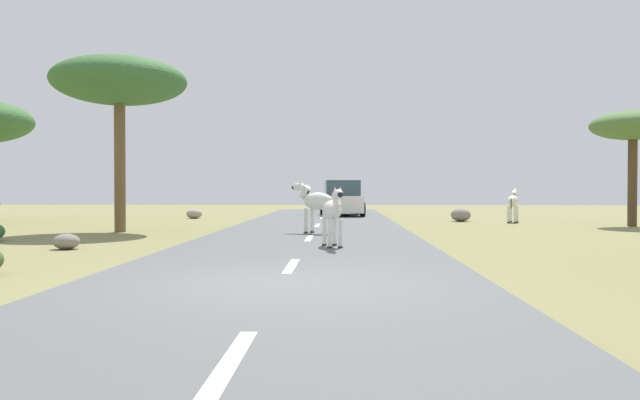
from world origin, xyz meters
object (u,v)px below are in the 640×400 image
car_0 (342,199)px  zebra_3 (513,201)px  zebra_0 (333,211)px  zebra_2 (316,202)px  car_1 (340,198)px  rock_0 (461,215)px  tree_3 (119,83)px  tree_4 (633,127)px  rock_1 (194,214)px  rock_2 (66,242)px

car_0 → zebra_3: bearing=-41.8°
zebra_0 → zebra_2: bearing=-95.3°
zebra_0 → car_1: car_1 is taller
zebra_0 → rock_0: size_ratio=1.74×
tree_3 → car_1: bearing=68.1°
zebra_0 → zebra_2: zebra_2 is taller
zebra_3 → tree_4: (3.64, -2.47, 2.76)m
zebra_0 → car_1: bearing=-102.9°
tree_3 → zebra_2: bearing=-10.2°
zebra_0 → tree_4: 14.43m
zebra_3 → zebra_0: bearing=-99.0°
tree_3 → tree_4: bearing=11.5°
tree_4 → rock_1: 18.59m
zebra_2 → car_1: car_1 is taller
car_0 → rock_2: size_ratio=7.47×
zebra_2 → rock_0: size_ratio=1.90×
zebra_0 → tree_3: bearing=-51.6°
tree_4 → rock_2: size_ratio=7.07×
tree_3 → rock_2: tree_3 is taller
zebra_0 → tree_3: size_ratio=0.26×
tree_4 → rock_2: (-16.88, -9.31, -3.44)m
zebra_2 → car_0: bearing=35.1°
tree_3 → car_0: bearing=58.4°
car_1 → tree_3: 19.01m
car_1 → rock_1: bearing=49.4°
zebra_2 → car_0: car_0 is taller
rock_0 → rock_2: rock_0 is taller
rock_0 → rock_2: (-11.27, -12.56, -0.10)m
car_1 → rock_0: 11.62m
zebra_2 → zebra_3: size_ratio=1.09×
rock_1 → rock_2: rock_1 is taller
car_0 → tree_4: bearing=-40.6°
tree_4 → rock_1: size_ratio=5.80×
tree_4 → rock_0: tree_4 is taller
tree_4 → tree_3: bearing=-168.5°
rock_1 → rock_2: (0.54, -14.82, -0.04)m
zebra_0 → rock_1: zebra_0 is taller
rock_0 → car_1: bearing=116.1°
car_0 → rock_0: size_ratio=5.37×
tree_3 → rock_2: 7.35m
car_0 → rock_2: car_0 is taller
zebra_0 → zebra_2: 4.44m
zebra_3 → car_0: (-6.96, 5.39, -0.01)m
zebra_3 → tree_3: size_ratio=0.26×
zebra_3 → rock_1: bearing=-169.6°
zebra_3 → tree_4: 5.20m
rock_0 → rock_1: rock_0 is taller
tree_3 → tree_4: 18.06m
rock_0 → rock_1: size_ratio=1.14×
car_0 → rock_1: car_0 is taller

